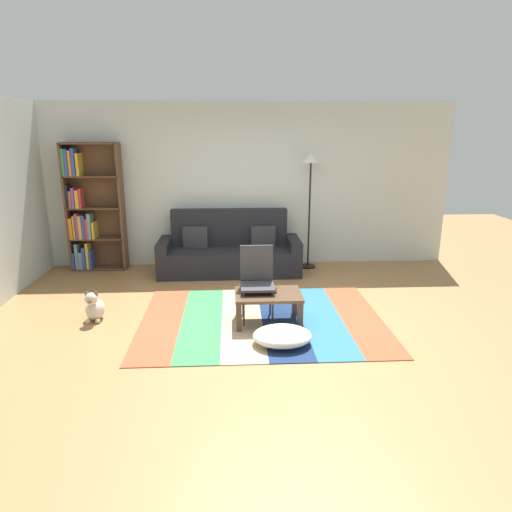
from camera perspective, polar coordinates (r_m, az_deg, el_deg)
The scene contains 11 objects.
ground_plane at distance 5.60m, azimuth 0.17°, elevation -8.06°, with size 14.00×14.00×0.00m, color #9E7042.
back_wall at distance 7.74m, azimuth -0.93°, elevation 8.86°, with size 6.80×0.10×2.70m, color silver.
rug at distance 5.60m, azimuth 0.73°, elevation -8.01°, with size 2.93×2.20×0.01m.
couch at distance 7.40m, azimuth -3.33°, elevation 0.54°, with size 2.26×0.80×1.00m.
bookshelf at distance 7.89m, azimuth -20.34°, elevation 5.31°, with size 0.90×0.28×2.06m.
coffee_table at distance 5.42m, azimuth 1.54°, elevation -5.29°, with size 0.78×0.55×0.37m.
pouf at distance 4.97m, azimuth 3.32°, elevation -9.99°, with size 0.64×0.52×0.18m, color white.
dog at distance 5.89m, azimuth -19.63°, elevation -6.12°, with size 0.22×0.35×0.40m.
standing_lamp at distance 7.48m, azimuth 6.87°, elevation 10.28°, with size 0.32×0.32×1.89m.
tv_remote at distance 5.45m, azimuth 2.36°, elevation -4.36°, with size 0.04×0.15×0.02m, color black.
folding_chair at distance 5.49m, azimuth 0.12°, elevation -2.58°, with size 0.40×0.40×0.90m.
Camera 1 is at (-0.30, -5.13, 2.23)m, focal length 31.86 mm.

